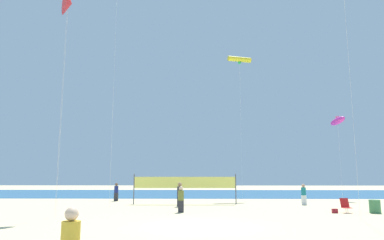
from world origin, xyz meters
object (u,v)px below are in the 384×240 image
Objects in this scene: beachgoer_navy_shirt at (116,191)px; kite_red_delta at (68,3)px; beachgoer_olive_shirt at (181,198)px; trash_barrel at (375,206)px; kite_yellow_tube at (239,60)px; folding_beach_chair at (346,205)px; kite_magenta_inflatable at (338,121)px; beachgoer_charcoal_shirt at (180,194)px; beach_handbag at (335,211)px; volleyball_net at (185,184)px; beachgoer_teal_shirt at (304,194)px.

kite_red_delta is (-0.51, -12.01, 11.90)m from beachgoer_navy_shirt.
kite_red_delta is at bearing -131.03° from beachgoer_olive_shirt.
trash_barrel is 0.05× the size of kite_yellow_tube.
folding_beach_chair is at bearing -71.11° from kite_yellow_tube.
beachgoer_olive_shirt is 12.06m from trash_barrel.
kite_magenta_inflatable reaches higher than trash_barrel.
trash_barrel is (12.05, -0.15, -0.47)m from beachgoer_olive_shirt.
kite_red_delta reaches higher than kite_magenta_inflatable.
beachgoer_charcoal_shirt is at bearing 128.42° from folding_beach_chair.
beachgoer_navy_shirt is 4.82× the size of beach_handbag.
beachgoer_navy_shirt is at bearing 153.61° from volleyball_net.
beachgoer_charcoal_shirt is 9.95m from beachgoer_teal_shirt.
beachgoer_teal_shirt is (9.77, 1.90, -0.08)m from beachgoer_charcoal_shirt.
beachgoer_olive_shirt is at bearing 178.65° from beach_handbag.
beach_handbag is at bearing -123.25° from beachgoer_charcoal_shirt.
kite_red_delta is (-16.38, -2.50, 12.63)m from beach_handbag.
beachgoer_olive_shirt reaches higher than beachgoer_teal_shirt.
trash_barrel is at bearing -65.17° from kite_yellow_tube.
beachgoer_navy_shirt is 0.19× the size of volleyball_net.
beach_handbag is at bearing -178.29° from trash_barrel.
kite_magenta_inflatable is (5.45, 12.19, 7.50)m from beach_handbag.
trash_barrel is at bearing -35.98° from folding_beach_chair.
beachgoer_charcoal_shirt is at bearing 121.53° from beachgoer_olive_shirt.
beachgoer_navy_shirt reaches higher than trash_barrel.
beach_handbag is at bearing -90.56° from beachgoer_navy_shirt.
kite_yellow_tube reaches higher than folding_beach_chair.
folding_beach_chair is at bearing -30.78° from volleyball_net.
beachgoer_navy_shirt is 1.00× the size of beachgoer_teal_shirt.
beachgoer_charcoal_shirt is 13.03m from trash_barrel.
kite_red_delta is 26.80m from kite_magenta_inflatable.
volleyball_net is (-10.32, 6.15, 1.17)m from folding_beach_chair.
kite_yellow_tube reaches higher than volleyball_net.
kite_yellow_tube reaches higher than beachgoer_navy_shirt.
beach_handbag is (9.55, -6.38, -1.50)m from volleyball_net.
trash_barrel is 21.03m from kite_yellow_tube.
kite_magenta_inflatable reaches higher than beachgoer_navy_shirt.
kite_yellow_tube is (5.58, 13.84, 13.84)m from beachgoer_olive_shirt.
beachgoer_teal_shirt reaches higher than folding_beach_chair.
beachgoer_olive_shirt is at bearing -141.40° from kite_magenta_inflatable.
kite_yellow_tube is (-4.74, 13.84, 14.25)m from folding_beach_chair.
beachgoer_navy_shirt is 20.67m from trash_barrel.
beach_handbag is (9.54, -0.23, -0.73)m from beachgoer_olive_shirt.
volleyball_net is 24.87× the size of beach_handbag.
kite_red_delta is (-17.16, -2.73, 12.30)m from folding_beach_chair.
volleyball_net is 0.56× the size of kite_yellow_tube.
beachgoer_charcoal_shirt is 0.13× the size of kite_red_delta.
volleyball_net reaches higher than beachgoer_navy_shirt.
kite_yellow_tube reaches higher than kite_red_delta.
kite_magenta_inflatable is at bearing 76.39° from trash_barrel.
beach_handbag is 0.02× the size of kite_red_delta.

